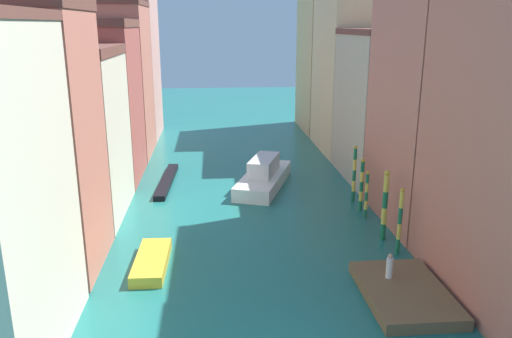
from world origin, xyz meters
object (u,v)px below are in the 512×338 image
object	(u,v)px
waterfront_dock	(405,293)
mooring_pole_1	(385,205)
mooring_pole_0	(400,221)
vaporetto_white	(264,176)
motorboat_0	(152,262)
mooring_pole_2	(366,194)
mooring_pole_3	(362,184)
person_on_dock	(389,267)
gondola_black	(167,181)
mooring_pole_4	(354,173)

from	to	relation	value
waterfront_dock	mooring_pole_1	bearing A→B (deg)	79.84
mooring_pole_0	vaporetto_white	world-z (taller)	mooring_pole_0
waterfront_dock	motorboat_0	bearing A→B (deg)	160.46
mooring_pole_0	mooring_pole_2	world-z (taller)	mooring_pole_0
vaporetto_white	mooring_pole_3	bearing A→B (deg)	-44.45
waterfront_dock	mooring_pole_0	bearing A→B (deg)	73.68
vaporetto_white	motorboat_0	bearing A→B (deg)	-118.92
person_on_dock	gondola_black	distance (m)	25.03
mooring_pole_4	vaporetto_white	world-z (taller)	mooring_pole_4
mooring_pole_2	waterfront_dock	bearing A→B (deg)	-96.70
waterfront_dock	vaporetto_white	xyz separation A→B (m)	(-5.53, 20.27, 0.65)
waterfront_dock	motorboat_0	size ratio (longest dim) A/B	1.21
waterfront_dock	mooring_pole_0	distance (m)	5.89
mooring_pole_0	motorboat_0	size ratio (longest dim) A/B	0.81
waterfront_dock	mooring_pole_3	bearing A→B (deg)	83.72
mooring_pole_2	vaporetto_white	distance (m)	11.03
gondola_black	motorboat_0	xyz separation A→B (m)	(0.44, -16.98, 0.11)
person_on_dock	waterfront_dock	bearing A→B (deg)	-67.04
mooring_pole_3	gondola_black	world-z (taller)	mooring_pole_3
vaporetto_white	mooring_pole_1	bearing A→B (deg)	-61.20
mooring_pole_1	mooring_pole_2	xyz separation A→B (m)	(-0.00, 4.02, -0.63)
mooring_pole_1	motorboat_0	distance (m)	15.76
waterfront_dock	mooring_pole_4	bearing A→B (deg)	84.62
mooring_pole_0	mooring_pole_3	distance (m)	8.07
gondola_black	motorboat_0	distance (m)	16.99
mooring_pole_1	mooring_pole_3	distance (m)	5.71
mooring_pole_4	motorboat_0	world-z (taller)	mooring_pole_4
motorboat_0	gondola_black	bearing A→B (deg)	91.48
mooring_pole_1	motorboat_0	world-z (taller)	mooring_pole_1
gondola_black	vaporetto_white	bearing A→B (deg)	-10.64
mooring_pole_1	mooring_pole_3	xyz separation A→B (m)	(0.09, 5.70, -0.35)
gondola_black	mooring_pole_0	bearing A→B (deg)	-46.10
vaporetto_white	gondola_black	world-z (taller)	vaporetto_white
mooring_pole_2	vaporetto_white	world-z (taller)	mooring_pole_2
mooring_pole_2	gondola_black	distance (m)	18.90
mooring_pole_2	gondola_black	world-z (taller)	mooring_pole_2
mooring_pole_3	waterfront_dock	bearing A→B (deg)	-96.28
waterfront_dock	mooring_pole_3	distance (m)	13.61
mooring_pole_3	mooring_pole_0	bearing A→B (deg)	-89.39
mooring_pole_0	person_on_dock	bearing A→B (deg)	-116.36
waterfront_dock	vaporetto_white	size ratio (longest dim) A/B	0.63
mooring_pole_1	gondola_black	bearing A→B (deg)	137.98
person_on_dock	vaporetto_white	xyz separation A→B (m)	(-5.03, 19.10, -0.34)
person_on_dock	vaporetto_white	world-z (taller)	vaporetto_white
mooring_pole_0	motorboat_0	distance (m)	15.67
vaporetto_white	person_on_dock	bearing A→B (deg)	-75.24
gondola_black	mooring_pole_2	bearing A→B (deg)	-32.89
mooring_pole_1	mooring_pole_4	xyz separation A→B (m)	(0.08, 7.79, -0.09)
mooring_pole_1	mooring_pole_4	bearing A→B (deg)	89.43
motorboat_0	mooring_pole_3	bearing A→B (deg)	28.62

